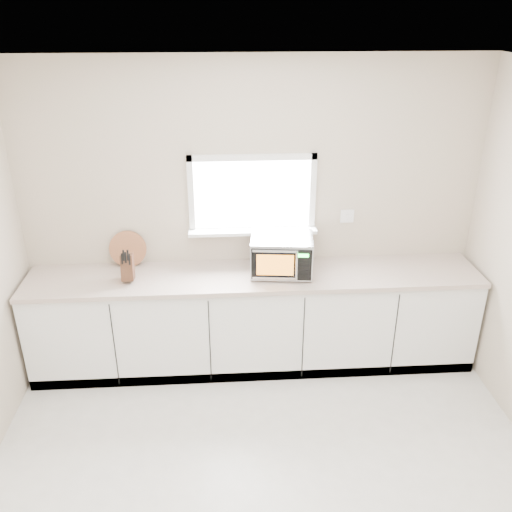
{
  "coord_description": "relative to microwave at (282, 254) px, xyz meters",
  "views": [
    {
      "loc": [
        -0.27,
        -2.47,
        3.05
      ],
      "look_at": [
        0.0,
        1.55,
        1.16
      ],
      "focal_mm": 38.0,
      "sensor_mm": 36.0,
      "label": 1
    }
  ],
  "objects": [
    {
      "name": "knife_block",
      "position": [
        -1.3,
        -0.06,
        -0.05
      ],
      "size": [
        0.11,
        0.21,
        0.3
      ],
      "rotation": [
        0.0,
        0.0,
        0.05
      ],
      "color": "#49271A",
      "rests_on": "countertop"
    },
    {
      "name": "coffee_grinder",
      "position": [
        0.12,
        0.02,
        -0.06
      ],
      "size": [
        0.14,
        0.14,
        0.23
      ],
      "rotation": [
        0.0,
        0.0,
        -0.06
      ],
      "color": "#B5B8BD",
      "rests_on": "countertop"
    },
    {
      "name": "countertop",
      "position": [
        -0.23,
        -0.01,
        -0.2
      ],
      "size": [
        3.92,
        0.64,
        0.04
      ],
      "primitive_type": "cube",
      "color": "#B6A596",
      "rests_on": "cabinets"
    },
    {
      "name": "back_wall",
      "position": [
        -0.23,
        0.29,
        0.27
      ],
      "size": [
        4.0,
        0.17,
        2.7
      ],
      "color": "#BEB097",
      "rests_on": "ground"
    },
    {
      "name": "cutting_board",
      "position": [
        -1.34,
        0.24,
        -0.01
      ],
      "size": [
        0.32,
        0.08,
        0.32
      ],
      "primitive_type": "cylinder",
      "rotation": [
        1.4,
        0.0,
        0.0
      ],
      "color": "#B06944",
      "rests_on": "countertop"
    },
    {
      "name": "microwave",
      "position": [
        0.0,
        0.0,
        0.0
      ],
      "size": [
        0.56,
        0.48,
        0.34
      ],
      "rotation": [
        0.0,
        0.0,
        -0.11
      ],
      "color": "black",
      "rests_on": "countertop"
    },
    {
      "name": "cabinets",
      "position": [
        -0.23,
        -0.0,
        -0.66
      ],
      "size": [
        3.92,
        0.6,
        0.88
      ],
      "primitive_type": "cube",
      "color": "white",
      "rests_on": "ground"
    }
  ]
}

